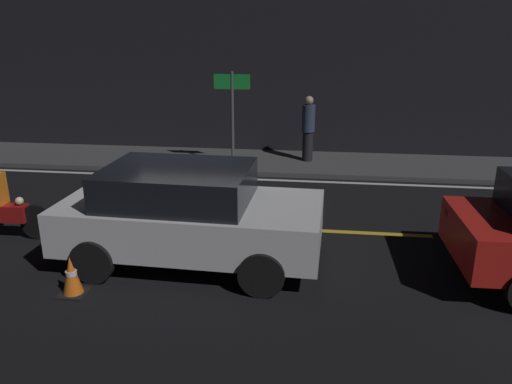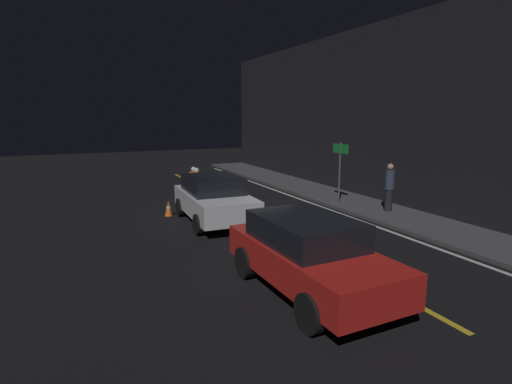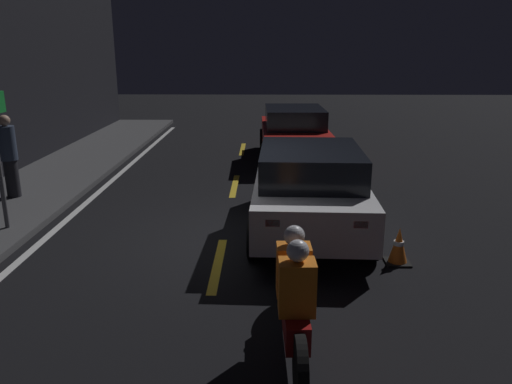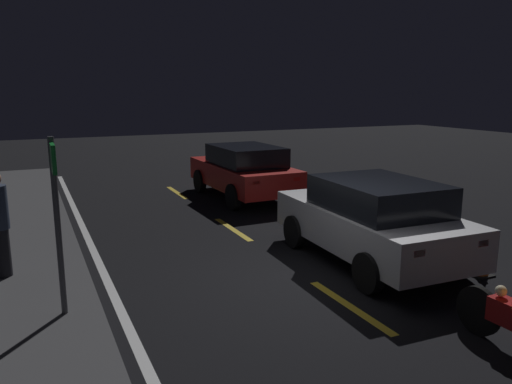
# 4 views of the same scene
# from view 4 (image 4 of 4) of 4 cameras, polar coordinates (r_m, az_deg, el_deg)

# --- Properties ---
(ground_plane) EXTENTS (56.00, 56.00, 0.00)m
(ground_plane) POSITION_cam_4_polar(r_m,az_deg,el_deg) (8.36, 6.61, -10.24)
(ground_plane) COLOR black
(raised_curb) EXTENTS (28.00, 2.36, 0.12)m
(raised_curb) POSITION_cam_4_polar(r_m,az_deg,el_deg) (7.27, -26.42, -14.41)
(raised_curb) COLOR #424244
(raised_curb) RESTS_ON ground
(lane_dash_c) EXTENTS (2.00, 0.14, 0.01)m
(lane_dash_c) POSITION_cam_4_polar(r_m,az_deg,el_deg) (7.60, 10.64, -12.67)
(lane_dash_c) COLOR gold
(lane_dash_c) RESTS_ON ground
(lane_dash_d) EXTENTS (2.00, 0.14, 0.01)m
(lane_dash_d) POSITION_cam_4_polar(r_m,az_deg,el_deg) (11.32, -2.67, -4.26)
(lane_dash_d) COLOR gold
(lane_dash_d) RESTS_ON ground
(lane_dash_e) EXTENTS (2.00, 0.14, 0.01)m
(lane_dash_e) POSITION_cam_4_polar(r_m,az_deg,el_deg) (15.47, -9.00, -0.07)
(lane_dash_e) COLOR gold
(lane_dash_e) RESTS_ON ground
(lane_solid_kerb) EXTENTS (25.20, 0.14, 0.01)m
(lane_solid_kerb) POSITION_cam_4_polar(r_m,az_deg,el_deg) (7.36, -14.87, -13.71)
(lane_solid_kerb) COLOR silver
(lane_solid_kerb) RESTS_ON ground
(sedan_white) EXTENTS (4.07, 2.11, 1.54)m
(sedan_white) POSITION_cam_4_polar(r_m,az_deg,el_deg) (9.27, 13.17, -2.98)
(sedan_white) COLOR silver
(sedan_white) RESTS_ON ground
(taxi_red) EXTENTS (4.18, 1.99, 1.54)m
(taxi_red) POSITION_cam_4_polar(r_m,az_deg,el_deg) (14.39, -1.40, 2.52)
(taxi_red) COLOR red
(taxi_red) RESTS_ON ground
(traffic_cone_near) EXTENTS (0.37, 0.37, 0.57)m
(traffic_cone_near) POSITION_cam_4_polar(r_m,az_deg,el_deg) (9.33, 24.31, -7.07)
(traffic_cone_near) COLOR black
(traffic_cone_near) RESTS_ON ground
(shop_sign) EXTENTS (0.90, 0.08, 2.40)m
(shop_sign) POSITION_cam_4_polar(r_m,az_deg,el_deg) (6.95, -21.99, 0.04)
(shop_sign) COLOR #4C4C51
(shop_sign) RESTS_ON raised_curb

